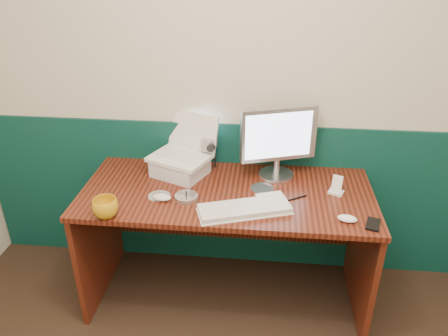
# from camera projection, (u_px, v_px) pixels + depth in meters

# --- Properties ---
(back_wall) EXTENTS (3.50, 0.04, 2.50)m
(back_wall) POSITION_uv_depth(u_px,v_px,m) (255.00, 84.00, 2.48)
(back_wall) COLOR beige
(back_wall) RESTS_ON ground
(wainscot) EXTENTS (3.48, 0.02, 1.00)m
(wainscot) POSITION_uv_depth(u_px,v_px,m) (251.00, 197.00, 2.82)
(wainscot) COLOR #072F2E
(wainscot) RESTS_ON ground
(desk) EXTENTS (1.60, 0.70, 0.75)m
(desk) POSITION_uv_depth(u_px,v_px,m) (227.00, 246.00, 2.57)
(desk) COLOR black
(desk) RESTS_ON ground
(laptop_riser) EXTENTS (0.35, 0.33, 0.10)m
(laptop_riser) POSITION_uv_depth(u_px,v_px,m) (180.00, 167.00, 2.55)
(laptop_riser) COLOR silver
(laptop_riser) RESTS_ON desk
(laptop) EXTENTS (0.40, 0.36, 0.27)m
(laptop) POSITION_uv_depth(u_px,v_px,m) (179.00, 138.00, 2.46)
(laptop) COLOR white
(laptop) RESTS_ON laptop_riser
(monitor) EXTENTS (0.45, 0.26, 0.43)m
(monitor) POSITION_uv_depth(u_px,v_px,m) (278.00, 142.00, 2.45)
(monitor) COLOR #B1B1B6
(monitor) RESTS_ON desk
(keyboard) EXTENTS (0.49, 0.29, 0.03)m
(keyboard) POSITION_uv_depth(u_px,v_px,m) (245.00, 209.00, 2.21)
(keyboard) COLOR silver
(keyboard) RESTS_ON desk
(mouse_right) EXTENTS (0.10, 0.07, 0.03)m
(mouse_right) POSITION_uv_depth(u_px,v_px,m) (347.00, 219.00, 2.13)
(mouse_right) COLOR white
(mouse_right) RESTS_ON desk
(mouse_left) EXTENTS (0.11, 0.07, 0.03)m
(mouse_left) POSITION_uv_depth(u_px,v_px,m) (162.00, 197.00, 2.30)
(mouse_left) COLOR silver
(mouse_left) RESTS_ON desk
(mug) EXTENTS (0.16, 0.16, 0.10)m
(mug) POSITION_uv_depth(u_px,v_px,m) (105.00, 208.00, 2.15)
(mug) COLOR gold
(mug) RESTS_ON desk
(camcorder) EXTENTS (0.11, 0.14, 0.20)m
(camcorder) POSITION_uv_depth(u_px,v_px,m) (210.00, 154.00, 2.59)
(camcorder) COLOR #A4A3A8
(camcorder) RESTS_ON desk
(cd_spindle) EXTENTS (0.12, 0.12, 0.03)m
(cd_spindle) POSITION_uv_depth(u_px,v_px,m) (186.00, 197.00, 2.31)
(cd_spindle) COLOR #B4BDC5
(cd_spindle) RESTS_ON desk
(cd_loose_a) EXTENTS (0.12, 0.12, 0.00)m
(cd_loose_a) POSITION_uv_depth(u_px,v_px,m) (159.00, 196.00, 2.35)
(cd_loose_a) COLOR silver
(cd_loose_a) RESTS_ON desk
(cd_loose_b) EXTENTS (0.13, 0.13, 0.00)m
(cd_loose_b) POSITION_uv_depth(u_px,v_px,m) (262.00, 188.00, 2.42)
(cd_loose_b) COLOR silver
(cd_loose_b) RESTS_ON desk
(pen) EXTENTS (0.12, 0.08, 0.01)m
(pen) POSITION_uv_depth(u_px,v_px,m) (295.00, 198.00, 2.32)
(pen) COLOR black
(pen) RESTS_ON desk
(papers) EXTENTS (0.17, 0.14, 0.00)m
(papers) POSITION_uv_depth(u_px,v_px,m) (271.00, 197.00, 2.34)
(papers) COLOR white
(papers) RESTS_ON desk
(dock) EXTENTS (0.09, 0.08, 0.01)m
(dock) POSITION_uv_depth(u_px,v_px,m) (336.00, 192.00, 2.37)
(dock) COLOR silver
(dock) RESTS_ON desk
(music_player) EXTENTS (0.06, 0.05, 0.09)m
(music_player) POSITION_uv_depth(u_px,v_px,m) (337.00, 184.00, 2.35)
(music_player) COLOR white
(music_player) RESTS_ON dock
(pda) EXTENTS (0.09, 0.12, 0.01)m
(pda) POSITION_uv_depth(u_px,v_px,m) (373.00, 224.00, 2.10)
(pda) COLOR black
(pda) RESTS_ON desk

